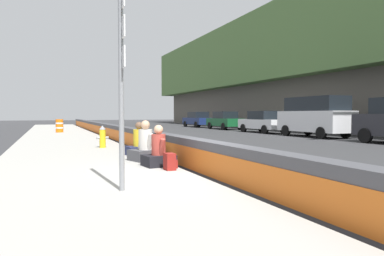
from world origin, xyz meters
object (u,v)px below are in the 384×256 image
at_px(route_sign_post, 121,70).
at_px(construction_barrel, 59,126).
at_px(seated_person_rear, 139,145).
at_px(backpack, 170,162).
at_px(parked_car_third, 315,116).
at_px(seated_person_foreground, 159,153).
at_px(parked_car_far, 198,119).
at_px(parked_car_fourth, 263,122).
at_px(fire_hydrant, 103,136).
at_px(seated_person_middle, 145,148).
at_px(parked_car_midline, 225,120).

xyz_separation_m(route_sign_post, construction_barrel, (20.97, 0.38, -1.61)).
bearing_deg(seated_person_rear, backpack, 179.15).
xyz_separation_m(route_sign_post, backpack, (1.80, -1.49, -1.90)).
distance_m(route_sign_post, parked_car_third, 18.56).
distance_m(seated_person_foreground, parked_car_far, 30.15).
bearing_deg(backpack, route_sign_post, 140.30).
bearing_deg(parked_car_fourth, fire_hydrant, 123.72).
relative_size(construction_barrel, parked_car_far, 0.21).
height_order(route_sign_post, parked_car_far, route_sign_post).
xyz_separation_m(seated_person_foreground, parked_car_third, (8.98, -13.12, 0.88)).
distance_m(seated_person_middle, parked_car_far, 29.09).
xyz_separation_m(seated_person_rear, parked_car_third, (6.48, -13.00, 0.88)).
distance_m(parked_car_third, parked_car_far, 18.26).
relative_size(fire_hydrant, seated_person_rear, 0.82).
relative_size(seated_person_foreground, parked_car_third, 0.21).
height_order(seated_person_middle, backpack, seated_person_middle).
xyz_separation_m(parked_car_midline, parked_car_far, (6.14, 0.15, 0.00)).
bearing_deg(backpack, parked_car_fourth, -40.25).
distance_m(backpack, construction_barrel, 19.26).
bearing_deg(backpack, fire_hydrant, 6.26).
bearing_deg(parked_car_third, parked_car_midline, 0.21).
height_order(seated_person_rear, parked_car_third, parked_car_third).
height_order(route_sign_post, fire_hydrant, route_sign_post).
height_order(parked_car_third, parked_car_midline, parked_car_third).
distance_m(route_sign_post, seated_person_rear, 5.53).
bearing_deg(seated_person_foreground, fire_hydrant, 6.38).
xyz_separation_m(seated_person_foreground, parked_car_midline, (21.10, -13.07, 0.39)).
bearing_deg(parked_car_third, backpack, 126.60).
relative_size(fire_hydrant, parked_car_fourth, 0.19).
xyz_separation_m(seated_person_foreground, seated_person_rear, (2.50, -0.11, 0.01)).
height_order(parked_car_third, parked_car_fourth, parked_car_third).
relative_size(backpack, parked_car_third, 0.08).
xyz_separation_m(seated_person_middle, parked_car_fourth, (13.41, -13.06, 0.36)).
height_order(route_sign_post, parked_car_third, route_sign_post).
xyz_separation_m(fire_hydrant, parked_car_fourth, (9.11, -13.65, 0.27)).
bearing_deg(route_sign_post, parked_car_far, -25.75).
bearing_deg(seated_person_middle, fire_hydrant, 7.81).
distance_m(construction_barrel, parked_car_third, 17.69).
distance_m(parked_car_third, parked_car_midline, 12.13).
bearing_deg(seated_person_middle, route_sign_post, 159.26).
bearing_deg(fire_hydrant, parked_car_far, -31.92).
bearing_deg(parked_car_midline, parked_car_third, -179.79).
height_order(backpack, parked_car_midline, parked_car_midline).
relative_size(fire_hydrant, seated_person_middle, 0.77).
height_order(seated_person_foreground, parked_car_far, parked_car_far).
relative_size(fire_hydrant, parked_car_midline, 0.20).
height_order(seated_person_rear, parked_car_far, parked_car_far).
distance_m(seated_person_rear, parked_car_fourth, 17.71).
bearing_deg(parked_car_third, route_sign_post, 128.31).
relative_size(fire_hydrant, parked_car_third, 0.17).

